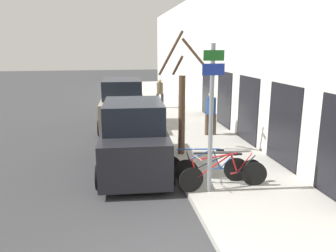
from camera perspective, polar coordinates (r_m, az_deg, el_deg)
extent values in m
plane|color=#333335|center=(15.59, -7.08, 0.12)|extent=(80.00, 80.00, 0.00)
cube|color=#9E9B93|center=(18.60, 0.44, 2.64)|extent=(3.20, 32.00, 0.15)
cube|color=silver|center=(18.67, 5.87, 12.43)|extent=(0.20, 32.00, 6.50)
cube|color=black|center=(10.22, 19.42, 0.15)|extent=(0.03, 1.73, 2.40)
cube|color=black|center=(12.46, 13.70, 2.82)|extent=(0.03, 1.73, 2.40)
cube|color=black|center=(14.79, 9.74, 4.65)|extent=(0.03, 1.73, 2.40)
cube|color=black|center=(17.19, 6.85, 5.96)|extent=(0.03, 1.73, 2.40)
cylinder|color=gray|center=(7.68, 7.49, 0.86)|extent=(0.10, 0.10, 3.53)
cube|color=#19591E|center=(7.44, 7.99, 12.08)|extent=(0.48, 0.02, 0.23)
cube|color=navy|center=(7.45, 7.92, 9.73)|extent=(0.52, 0.02, 0.26)
cylinder|color=black|center=(8.04, 4.06, -9.31)|extent=(0.63, 0.14, 0.63)
cylinder|color=black|center=(8.81, 14.21, -7.62)|extent=(0.63, 0.14, 0.63)
cylinder|color=red|center=(8.19, 8.16, -6.78)|extent=(0.93, 0.19, 0.52)
cylinder|color=red|center=(8.16, 8.74, -5.24)|extent=(1.08, 0.21, 0.08)
cylinder|color=red|center=(8.46, 11.46, -6.43)|extent=(0.20, 0.07, 0.46)
cylinder|color=red|center=(8.65, 12.59, -7.77)|extent=(0.59, 0.12, 0.08)
cylinder|color=red|center=(8.61, 13.14, -6.31)|extent=(0.44, 0.10, 0.51)
cylinder|color=red|center=(7.97, 4.65, -7.44)|extent=(0.20, 0.06, 0.55)
cube|color=black|center=(8.42, 12.03, -4.81)|extent=(0.21, 0.11, 0.04)
cylinder|color=#99999E|center=(7.91, 5.25, -5.54)|extent=(0.10, 0.44, 0.02)
cylinder|color=black|center=(8.54, 3.19, -7.88)|extent=(0.62, 0.21, 0.63)
cylinder|color=black|center=(8.65, 14.77, -8.04)|extent=(0.62, 0.21, 0.63)
cylinder|color=black|center=(8.44, 7.62, -6.13)|extent=(0.94, 0.30, 0.52)
cylinder|color=black|center=(8.37, 8.26, -4.71)|extent=(1.09, 0.34, 0.08)
cylinder|color=black|center=(8.49, 11.42, -6.34)|extent=(0.21, 0.09, 0.46)
cylinder|color=black|center=(8.60, 12.78, -7.89)|extent=(0.59, 0.19, 0.08)
cylinder|color=black|center=(8.53, 13.43, -6.51)|extent=(0.44, 0.15, 0.51)
cylinder|color=black|center=(8.44, 3.80, -6.20)|extent=(0.20, 0.09, 0.55)
cube|color=black|center=(8.42, 12.08, -4.79)|extent=(0.21, 0.13, 0.04)
cylinder|color=#99999E|center=(8.35, 4.42, -4.47)|extent=(0.14, 0.43, 0.02)
cylinder|color=black|center=(8.80, 0.34, -7.16)|extent=(0.63, 0.22, 0.65)
cylinder|color=black|center=(8.81, 11.79, -7.44)|extent=(0.63, 0.22, 0.65)
cylinder|color=#1E4799|center=(8.66, 4.66, -5.45)|extent=(0.95, 0.31, 0.53)
cylinder|color=#1E4799|center=(8.59, 5.28, -4.04)|extent=(1.10, 0.35, 0.08)
cylinder|color=#1E4799|center=(8.68, 8.42, -5.69)|extent=(0.21, 0.09, 0.46)
cylinder|color=#1E4799|center=(8.77, 9.80, -7.26)|extent=(0.60, 0.20, 0.08)
cylinder|color=#1E4799|center=(8.70, 10.43, -5.88)|extent=(0.45, 0.16, 0.52)
cylinder|color=#1E4799|center=(8.70, 0.91, -5.49)|extent=(0.21, 0.09, 0.56)
cube|color=black|center=(8.60, 9.06, -4.16)|extent=(0.21, 0.13, 0.04)
cylinder|color=#99999E|center=(8.61, 1.50, -3.78)|extent=(0.15, 0.43, 0.02)
cube|color=black|center=(9.75, -5.89, -3.40)|extent=(2.06, 4.23, 1.16)
cube|color=black|center=(9.35, -6.02, 1.96)|extent=(1.76, 2.24, 0.77)
cylinder|color=black|center=(11.13, -10.63, -3.76)|extent=(0.26, 0.66, 0.64)
cylinder|color=black|center=(11.14, -1.28, -3.50)|extent=(0.26, 0.66, 0.64)
cylinder|color=black|center=(8.72, -11.71, -8.72)|extent=(0.26, 0.66, 0.64)
cylinder|color=black|center=(8.74, 0.33, -8.37)|extent=(0.26, 0.66, 0.64)
cube|color=gray|center=(15.08, -7.81, 2.70)|extent=(2.12, 4.64, 1.22)
cube|color=black|center=(14.74, -7.95, 6.47)|extent=(1.80, 2.46, 0.82)
cylinder|color=black|center=(16.59, -10.86, 1.94)|extent=(0.26, 0.66, 0.65)
cylinder|color=black|center=(16.55, -4.49, 2.12)|extent=(0.26, 0.66, 0.65)
cylinder|color=black|center=(13.85, -11.65, -0.37)|extent=(0.26, 0.66, 0.65)
cylinder|color=black|center=(13.81, -4.03, -0.17)|extent=(0.26, 0.66, 0.65)
cylinder|color=#4C3D2D|center=(13.21, 6.79, 0.25)|extent=(0.16, 0.16, 0.84)
cylinder|color=#4C3D2D|center=(13.27, 8.05, 0.27)|extent=(0.16, 0.16, 0.84)
cylinder|color=navy|center=(13.09, 7.52, 3.48)|extent=(0.39, 0.39, 0.67)
sphere|color=tan|center=(13.02, 7.58, 5.42)|extent=(0.23, 0.23, 0.23)
cylinder|color=#333338|center=(19.09, -1.82, 4.39)|extent=(0.15, 0.15, 0.82)
cylinder|color=#333338|center=(19.18, -1.00, 4.44)|extent=(0.15, 0.15, 0.82)
cylinder|color=brown|center=(19.03, -1.42, 6.59)|extent=(0.37, 0.37, 0.65)
sphere|color=tan|center=(18.98, -1.43, 7.90)|extent=(0.22, 0.22, 0.22)
cylinder|color=#4C3828|center=(10.62, 2.40, 1.85)|extent=(0.22, 0.22, 2.57)
cylinder|color=#4C3828|center=(10.71, 1.69, 10.47)|extent=(0.26, 0.70, 0.65)
cylinder|color=#4C3828|center=(10.54, 0.45, 12.52)|extent=(0.78, 0.52, 1.40)
cylinder|color=#4C3828|center=(10.37, 5.18, 11.82)|extent=(1.00, 0.40, 1.18)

